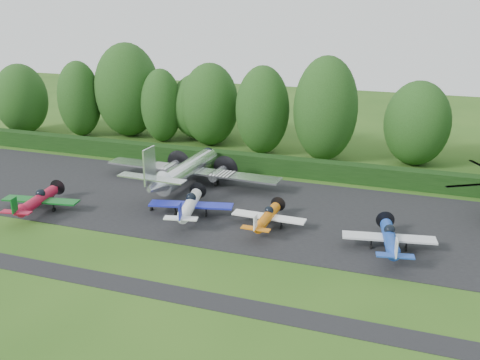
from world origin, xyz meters
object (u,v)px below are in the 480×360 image
(transport_plane, at_px, (186,171))
(light_plane_orange, at_px, (267,217))
(light_plane_white, at_px, (190,205))
(light_plane_red, at_px, (38,200))
(light_plane_blue, at_px, (390,238))

(transport_plane, relative_size, light_plane_orange, 2.89)
(light_plane_white, distance_m, light_plane_orange, 7.25)
(transport_plane, bearing_deg, light_plane_orange, -36.32)
(light_plane_red, relative_size, light_plane_white, 0.95)
(transport_plane, xyz_separation_m, light_plane_orange, (10.99, -7.38, -0.72))
(transport_plane, bearing_deg, light_plane_white, -65.74)
(light_plane_red, distance_m, light_plane_white, 14.24)
(transport_plane, relative_size, light_plane_white, 2.45)
(light_plane_blue, bearing_deg, light_plane_orange, -176.18)
(transport_plane, height_order, light_plane_blue, transport_plane)
(light_plane_white, height_order, light_plane_orange, light_plane_white)
(light_plane_blue, bearing_deg, light_plane_white, -173.36)
(light_plane_orange, bearing_deg, light_plane_red, -171.91)
(light_plane_red, xyz_separation_m, light_plane_orange, (21.07, 3.50, -0.13))
(light_plane_red, height_order, light_plane_blue, light_plane_red)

